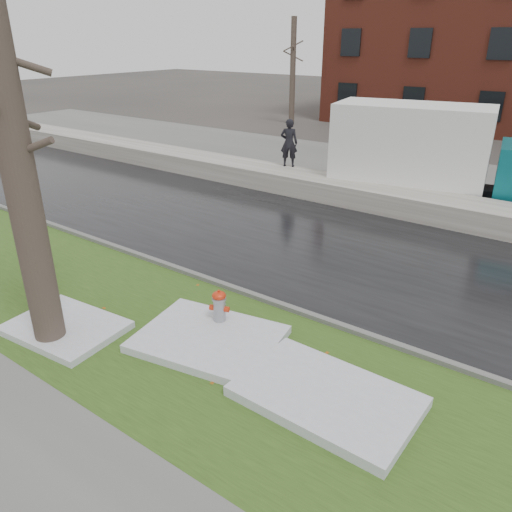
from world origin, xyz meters
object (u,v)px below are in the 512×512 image
Objects in this scene: box_truck at (441,153)px; fire_hydrant at (219,308)px; tree at (16,159)px; worker at (289,143)px.

fire_hydrant is at bearing -104.45° from box_truck.
tree is at bearing -156.87° from fire_hydrant.
box_truck is (0.76, 10.90, 1.26)m from fire_hydrant.
worker is at bearing 93.65° from fire_hydrant.
worker is at bearing -177.84° from box_truck.
fire_hydrant is at bearing 44.96° from tree.
worker is (-2.32, 11.99, -1.92)m from tree.
fire_hydrant is 10.81m from worker.
tree reaches higher than worker.
worker is (-4.62, 9.70, 1.17)m from fire_hydrant.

